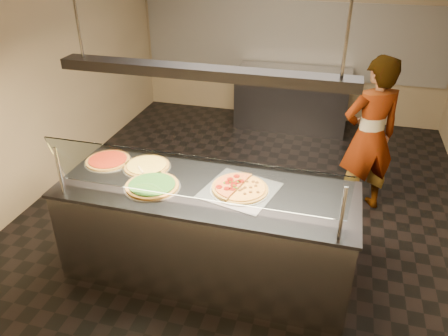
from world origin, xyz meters
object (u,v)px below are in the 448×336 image
(sneeze_guard, at_px, (192,178))
(half_pizza_pepperoni, at_px, (227,185))
(serving_counter, at_px, (207,232))
(pizza_spatula, at_px, (147,171))
(pizza_spinach, at_px, (152,185))
(heat_lamp_housing, at_px, (203,72))
(pizza_cheese, at_px, (147,166))
(worker, at_px, (369,137))
(perforated_tray, at_px, (240,190))
(prep_table, at_px, (292,99))
(pizza_tomato, at_px, (108,160))
(half_pizza_sausage, at_px, (253,189))

(sneeze_guard, height_order, half_pizza_pepperoni, sneeze_guard)
(serving_counter, xyz_separation_m, pizza_spatula, (-0.59, 0.10, 0.49))
(pizza_spinach, bearing_deg, heat_lamp_housing, 12.16)
(pizza_cheese, bearing_deg, pizza_spinach, -58.69)
(half_pizza_pepperoni, xyz_separation_m, worker, (1.20, 1.48, -0.07))
(perforated_tray, relative_size, prep_table, 0.39)
(sneeze_guard, bearing_deg, heat_lamp_housing, 90.00)
(half_pizza_pepperoni, distance_m, pizza_tomato, 1.24)
(half_pizza_sausage, height_order, heat_lamp_housing, heat_lamp_housing)
(perforated_tray, bearing_deg, prep_table, 90.20)
(pizza_tomato, relative_size, pizza_spatula, 1.58)
(prep_table, bearing_deg, pizza_spinach, -100.85)
(pizza_spinach, xyz_separation_m, heat_lamp_housing, (0.45, 0.10, 1.00))
(sneeze_guard, distance_m, half_pizza_pepperoni, 0.50)
(half_pizza_pepperoni, relative_size, pizza_spatula, 1.84)
(pizza_spinach, xyz_separation_m, worker, (1.83, 1.63, -0.05))
(sneeze_guard, height_order, heat_lamp_housing, heat_lamp_housing)
(pizza_cheese, relative_size, worker, 0.25)
(half_pizza_pepperoni, bearing_deg, perforated_tray, -0.30)
(heat_lamp_housing, bearing_deg, serving_counter, 0.00)
(half_pizza_sausage, relative_size, prep_table, 0.29)
(prep_table, bearing_deg, pizza_tomato, -110.85)
(half_pizza_sausage, relative_size, pizza_spatula, 1.84)
(sneeze_guard, distance_m, pizza_spatula, 0.79)
(half_pizza_sausage, xyz_separation_m, prep_table, (-0.13, 3.65, -0.49))
(sneeze_guard, distance_m, heat_lamp_housing, 0.80)
(sneeze_guard, relative_size, pizza_spatula, 8.36)
(worker, bearing_deg, sneeze_guard, 25.45)
(sneeze_guard, relative_size, half_pizza_sausage, 4.54)
(perforated_tray, xyz_separation_m, half_pizza_sausage, (0.12, 0.00, 0.02))
(serving_counter, distance_m, worker, 2.11)
(half_pizza_pepperoni, height_order, heat_lamp_housing, heat_lamp_housing)
(serving_counter, bearing_deg, sneeze_guard, -90.00)
(sneeze_guard, xyz_separation_m, pizza_spinach, (-0.45, 0.25, -0.28))
(perforated_tray, xyz_separation_m, heat_lamp_housing, (-0.29, -0.05, 1.01))
(perforated_tray, bearing_deg, pizza_spatula, 176.94)
(perforated_tray, bearing_deg, half_pizza_sausage, 0.54)
(half_pizza_pepperoni, distance_m, half_pizza_sausage, 0.23)
(pizza_spinach, xyz_separation_m, prep_table, (0.73, 3.80, -0.48))
(sneeze_guard, relative_size, pizza_tomato, 5.30)
(sneeze_guard, bearing_deg, half_pizza_sausage, 44.33)
(perforated_tray, bearing_deg, pizza_spinach, -168.76)
(half_pizza_sausage, xyz_separation_m, worker, (0.97, 1.48, -0.06))
(half_pizza_sausage, bearing_deg, pizza_spatula, 177.36)
(pizza_cheese, xyz_separation_m, pizza_tomato, (-0.40, 0.00, -0.00))
(pizza_tomato, distance_m, prep_table, 3.75)
(pizza_cheese, bearing_deg, pizza_tomato, 179.52)
(perforated_tray, xyz_separation_m, pizza_spatula, (-0.88, 0.05, 0.02))
(pizza_tomato, bearing_deg, pizza_spinach, -28.28)
(serving_counter, xyz_separation_m, perforated_tray, (0.29, 0.05, 0.47))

